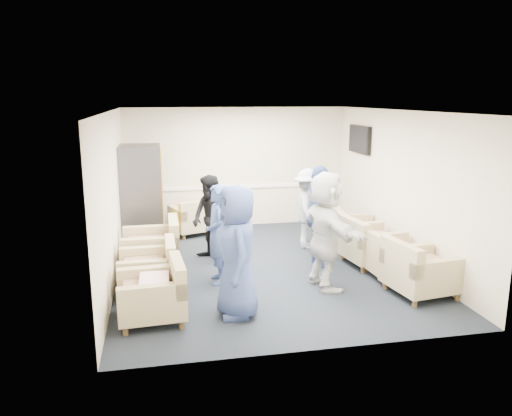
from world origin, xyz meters
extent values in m
plane|color=black|center=(0.00, 0.00, 0.00)|extent=(6.00, 6.00, 0.00)
plane|color=white|center=(0.00, 0.00, 2.70)|extent=(6.00, 6.00, 0.00)
cube|color=beige|center=(0.00, 3.00, 1.35)|extent=(5.00, 0.02, 2.70)
cube|color=beige|center=(0.00, -3.00, 1.35)|extent=(5.00, 0.02, 2.70)
cube|color=beige|center=(-2.50, 0.00, 1.35)|extent=(0.02, 6.00, 2.70)
cube|color=beige|center=(2.50, 0.00, 1.35)|extent=(0.02, 6.00, 2.70)
cube|color=white|center=(0.00, 2.98, 0.90)|extent=(4.98, 0.04, 0.06)
cube|color=black|center=(2.44, 1.80, 2.05)|extent=(0.07, 1.00, 0.58)
cube|color=black|center=(2.40, 1.80, 2.05)|extent=(0.01, 0.92, 0.50)
cube|color=#4C4B53|center=(2.48, 1.80, 1.90)|extent=(0.04, 0.10, 0.25)
cube|color=tan|center=(-1.92, -1.80, 0.26)|extent=(0.92, 0.92, 0.29)
cube|color=#9A6E55|center=(-1.92, -1.80, 0.46)|extent=(0.64, 0.60, 0.10)
cube|color=tan|center=(-1.56, -1.77, 0.61)|extent=(0.20, 0.87, 0.41)
cube|color=tan|center=(-1.98, -0.78, 0.26)|extent=(0.86, 0.86, 0.28)
cube|color=#9A6E55|center=(-1.98, -0.78, 0.45)|extent=(0.60, 0.56, 0.10)
cube|color=tan|center=(-1.63, -0.78, 0.60)|extent=(0.15, 0.85, 0.40)
cube|color=tan|center=(-1.94, 0.21, 0.29)|extent=(0.95, 0.95, 0.31)
cube|color=#9A6E55|center=(-1.94, 0.21, 0.50)|extent=(0.66, 0.62, 0.11)
cube|color=tan|center=(-1.54, 0.21, 0.67)|extent=(0.16, 0.95, 0.45)
cube|color=tan|center=(2.05, -1.68, 0.28)|extent=(1.03, 1.03, 0.30)
cube|color=#9A6E55|center=(2.05, -1.68, 0.48)|extent=(0.71, 0.67, 0.11)
cube|color=tan|center=(1.68, -1.73, 0.64)|extent=(0.27, 0.92, 0.43)
cube|color=tan|center=(2.00, -0.90, 0.25)|extent=(0.85, 0.85, 0.27)
cube|color=#9A6E55|center=(2.00, -0.90, 0.43)|extent=(0.59, 0.55, 0.10)
cube|color=tan|center=(1.66, -0.92, 0.57)|extent=(0.17, 0.82, 0.38)
cube|color=tan|center=(1.90, -0.21, 0.28)|extent=(1.01, 1.01, 0.30)
cube|color=#9A6E55|center=(1.90, -0.21, 0.48)|extent=(0.70, 0.66, 0.11)
cube|color=tan|center=(1.53, -0.26, 0.64)|extent=(0.26, 0.92, 0.43)
cube|color=tan|center=(2.00, 0.75, 0.25)|extent=(0.95, 0.95, 0.27)
cube|color=#9A6E55|center=(2.00, 0.75, 0.44)|extent=(0.65, 0.62, 0.10)
cube|color=tan|center=(1.66, 0.80, 0.59)|extent=(0.27, 0.84, 0.39)
cube|color=tan|center=(-1.07, 2.45, 0.25)|extent=(1.05, 1.05, 0.27)
cube|color=#9A6E55|center=(-1.07, 2.45, 0.44)|extent=(0.70, 0.72, 0.10)
cube|color=tan|center=(-0.96, 2.12, 0.59)|extent=(0.83, 0.40, 0.39)
cube|color=#4C4B53|center=(-2.10, 1.83, 1.00)|extent=(0.79, 0.95, 2.00)
cube|color=orange|center=(-1.69, 1.83, 1.10)|extent=(0.02, 0.81, 1.60)
cube|color=black|center=(-1.69, 1.83, 0.26)|extent=(0.02, 0.47, 0.13)
cube|color=black|center=(-1.62, -0.73, 0.18)|extent=(0.25, 0.18, 0.35)
sphere|color=black|center=(-1.62, -0.73, 0.34)|extent=(0.18, 0.18, 0.18)
cube|color=white|center=(-1.87, -1.80, 0.53)|extent=(0.39, 0.51, 0.15)
imported|color=#3B508F|center=(-0.77, -1.85, 0.91)|extent=(0.60, 0.90, 1.81)
imported|color=#3B508F|center=(-0.88, -0.55, 0.80)|extent=(0.39, 0.59, 1.60)
imported|color=black|center=(-0.87, 0.52, 0.79)|extent=(0.90, 0.96, 1.58)
imported|color=silver|center=(1.08, 0.98, 0.79)|extent=(0.76, 1.11, 1.58)
imported|color=#3B508F|center=(0.95, -0.06, 0.89)|extent=(0.69, 1.12, 1.78)
imported|color=silver|center=(0.73, -1.10, 0.92)|extent=(0.72, 1.76, 1.84)
camera|label=1|loc=(-1.76, -8.15, 2.93)|focal=35.00mm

